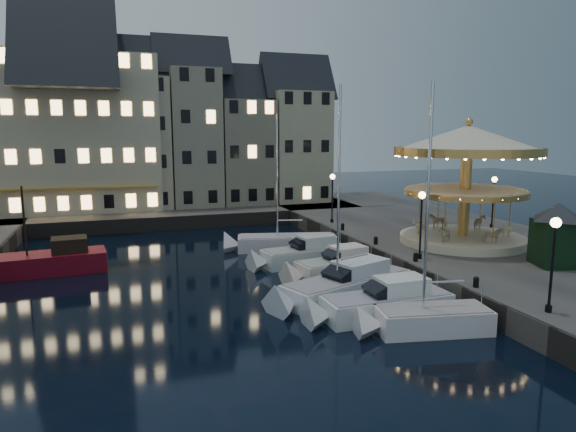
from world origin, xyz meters
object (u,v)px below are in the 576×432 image
object	(u,v)px
bollard_b	(416,256)
motorboat_d	(333,268)
bollard_c	(376,240)
streetlamp_d	(494,195)
bollard_a	(476,281)
ticket_kiosk	(558,224)
streetlamp_a	(553,251)
motorboat_c	(342,286)
streetlamp_c	(332,191)
red_fishing_boat	(48,263)
carousel	(467,162)
motorboat_a	(421,321)
motorboat_e	(301,256)
motorboat_b	(379,305)
streetlamp_b	(421,215)
motorboat_f	(280,243)
bollard_d	(343,226)

from	to	relation	value
bollard_b	motorboat_d	distance (m)	5.04
bollard_c	streetlamp_d	bearing A→B (deg)	11.86
bollard_a	ticket_kiosk	size ratio (longest dim) A/B	0.14
streetlamp_a	motorboat_c	bearing A→B (deg)	126.59
streetlamp_c	red_fishing_boat	bearing A→B (deg)	-167.96
motorboat_d	carousel	xyz separation A→B (m)	(10.38, 1.14, 6.37)
bollard_c	ticket_kiosk	world-z (taller)	ticket_kiosk
motorboat_a	red_fishing_boat	world-z (taller)	motorboat_a
streetlamp_d	bollard_b	world-z (taller)	streetlamp_d
bollard_a	motorboat_a	world-z (taller)	motorboat_a
motorboat_e	bollard_b	bearing A→B (deg)	-49.94
streetlamp_c	motorboat_d	size ratio (longest dim) A/B	0.63
motorboat_b	motorboat_d	distance (m)	7.08
motorboat_b	motorboat_c	world-z (taller)	motorboat_c
ticket_kiosk	motorboat_a	bearing A→B (deg)	-162.61
streetlamp_b	red_fishing_boat	world-z (taller)	red_fishing_boat
carousel	bollard_c	bearing A→B (deg)	166.00
motorboat_a	motorboat_f	bearing A→B (deg)	93.50
carousel	motorboat_a	bearing A→B (deg)	-134.04
motorboat_c	ticket_kiosk	world-z (taller)	motorboat_c
motorboat_e	carousel	distance (m)	13.13
bollard_d	motorboat_f	bearing A→B (deg)	177.65
bollard_b	bollard_d	distance (m)	10.50
bollard_c	ticket_kiosk	xyz separation A→B (m)	(7.17, -8.45, 2.19)
streetlamp_d	motorboat_e	distance (m)	17.43
bollard_c	bollard_d	distance (m)	5.50
bollard_a	motorboat_d	world-z (taller)	motorboat_d
red_fishing_boat	ticket_kiosk	distance (m)	31.37
bollard_b	motorboat_a	bearing A→B (deg)	-120.46
motorboat_c	motorboat_d	xyz separation A→B (m)	(1.09, 3.72, -0.04)
motorboat_b	red_fishing_boat	distance (m)	21.52
bollard_b	motorboat_a	world-z (taller)	motorboat_a
streetlamp_d	motorboat_f	distance (m)	17.74
bollard_b	red_fishing_boat	world-z (taller)	red_fishing_boat
streetlamp_b	bollard_b	xyz separation A→B (m)	(-0.60, -0.50, -2.41)
motorboat_a	streetlamp_d	bearing A→B (deg)	42.14
motorboat_c	carousel	xyz separation A→B (m)	(11.47, 4.86, 6.32)
streetlamp_d	motorboat_c	xyz separation A→B (m)	(-17.34, -8.86, -3.34)
streetlamp_c	carousel	xyz separation A→B (m)	(5.43, -10.50, 2.99)
bollard_a	bollard_d	xyz separation A→B (m)	(0.00, 16.00, 0.00)
bollard_d	motorboat_f	xyz separation A→B (m)	(-5.19, 0.21, -1.07)
motorboat_b	ticket_kiosk	distance (m)	12.62
bollard_d	carousel	xyz separation A→B (m)	(6.03, -7.00, 5.40)
bollard_c	motorboat_f	world-z (taller)	motorboat_f
motorboat_a	bollard_c	bearing A→B (deg)	71.08
motorboat_b	motorboat_e	xyz separation A→B (m)	(-0.16, 10.81, -0.00)
streetlamp_a	ticket_kiosk	bearing A→B (deg)	42.65
streetlamp_c	motorboat_f	bearing A→B (deg)	-150.42
streetlamp_a	streetlamp_d	bearing A→B (deg)	56.39
motorboat_a	motorboat_c	xyz separation A→B (m)	(-1.34, 5.62, 0.14)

